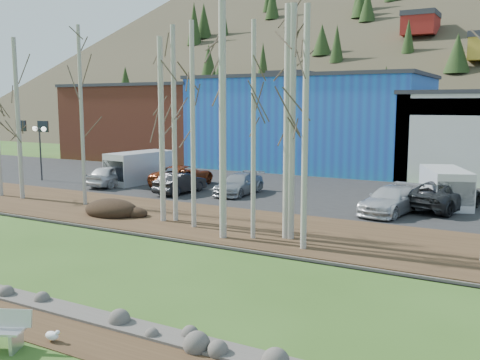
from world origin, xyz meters
The scene contains 30 objects.
dirt_strip centered at (0.00, 2.10, 0.01)m, with size 80.00×1.80×0.03m, color #382616.
near_bank_rocks centered at (0.00, 3.10, 0.00)m, with size 80.00×0.80×0.50m, color #47423D, non-canonical shape.
river centered at (0.00, 7.20, 0.00)m, with size 80.00×8.00×0.90m, color black, non-canonical shape.
far_bank_rocks centered at (0.00, 11.30, 0.00)m, with size 80.00×0.80×0.46m, color #47423D, non-canonical shape.
far_bank centered at (0.00, 14.50, 0.07)m, with size 80.00×7.00×0.15m, color #382616.
parking_lot centered at (0.00, 25.00, 0.07)m, with size 80.00×14.00×0.14m, color black.
building_brick centered at (-24.00, 39.00, 3.91)m, with size 16.32×12.24×7.80m.
building_blue centered at (-6.00, 39.00, 4.16)m, with size 20.40×12.24×8.30m.
hillside centered at (0.00, 84.00, 17.50)m, with size 160.00×72.00×35.00m, color #363120, non-canonical shape.
seagull centered at (2.11, 1.51, 0.19)m, with size 0.47×0.22×0.34m.
dirt_mound centered at (-6.77, 13.30, 0.45)m, with size 3.03×2.14×0.59m, color black.
birch_0 centered at (-14.81, 14.32, 4.90)m, with size 0.26×0.26×9.49m.
birch_1 centered at (-10.04, 14.72, 5.11)m, with size 0.20×0.20×9.93m.
birch_2 centered at (-3.52, 13.41, 4.54)m, with size 0.27×0.27×8.79m.
birch_3 centered at (-1.47, 13.05, 4.81)m, with size 0.22×0.22×9.32m.
birch_4 centered at (0.73, 12.01, 5.17)m, with size 0.30×0.30×10.04m.
birch_5 centered at (-3.03, 13.78, 4.81)m, with size 0.23×0.23×9.33m.
birch_6 centered at (1.89, 12.55, 4.67)m, with size 0.20×0.20×9.04m.
birch_7 centered at (3.10, 13.24, 4.98)m, with size 0.30×0.30×9.66m.
birch_8 centered at (4.39, 12.05, 4.83)m, with size 0.24×0.24×9.37m.
birch_11 centered at (3.31, 13.24, 4.98)m, with size 0.30×0.30×9.66m.
street_lamp centered at (-19.99, 20.23, 3.29)m, with size 1.52×0.54×4.01m.
car_0 centered at (-13.45, 20.73, 0.88)m, with size 1.76×4.37×1.49m, color silver.
car_1 centered at (-7.53, 20.50, 0.80)m, with size 1.40×4.02×1.32m, color black.
car_2 centered at (-9.11, 22.99, 0.88)m, with size 2.44×5.29×1.47m, color maroon.
car_3 centered at (-4.07, 21.98, 0.79)m, with size 1.82×4.49×1.30m, color #93969B.
car_4 centered at (7.95, 23.13, 0.91)m, with size 2.55×5.54×1.54m, color #2A2B2D.
car_5 centered at (5.78, 20.62, 0.85)m, with size 1.98×4.87×1.41m, color silver.
van_white centered at (7.93, 24.27, 1.17)m, with size 3.55×5.11×2.06m.
van_grey centered at (-12.80, 22.67, 1.25)m, with size 2.65×5.29×2.23m.
Camera 1 is at (12.18, -7.11, 5.83)m, focal length 40.00 mm.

